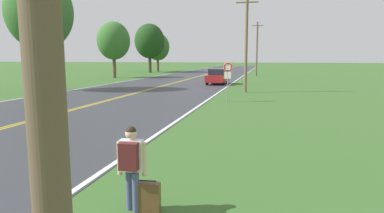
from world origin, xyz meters
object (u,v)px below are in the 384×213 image
Objects in this scene: tree_right_cluster at (39,12)px; car_red_sedan_mid_near at (217,76)px; traffic_sign at (228,72)px; tree_mid_treeline at (150,41)px; tree_left_verge at (158,47)px; suitcase at (148,198)px; hitchhiker_person at (131,161)px; tree_behind_sign at (114,41)px.

tree_right_cluster reaches higher than car_red_sedan_mid_near.
tree_mid_treeline is (-20.09, 41.13, 4.05)m from traffic_sign.
tree_left_verge is 0.79× the size of tree_right_cluster.
suitcase is 0.25× the size of traffic_sign.
tree_right_cluster is (-17.37, 20.86, 6.46)m from suitcase.
tree_left_verge is (-20.18, 46.23, 3.13)m from traffic_sign.
tree_mid_treeline is at bearing 15.14° from hitchhiker_person.
tree_left_verge is at bearing 14.01° from suitcase.
traffic_sign is at bearing -14.33° from tree_right_cluster.
tree_mid_treeline is at bearing 116.03° from traffic_sign.
suitcase is at bearing 8.14° from car_red_sedan_mid_near.
traffic_sign reaches higher than suitcase.
hitchhiker_person is 0.78m from suitcase.
traffic_sign is 0.28× the size of tree_mid_treeline.
tree_mid_treeline is 2.18× the size of car_red_sedan_mid_near.
tree_left_verge is 42.09m from tree_right_cluster.
hitchhiker_person is at bearing -50.76° from tree_right_cluster.
car_red_sedan_mid_near is (17.19, -26.27, -5.16)m from tree_mid_treeline.
traffic_sign is (-0.52, 16.55, 1.67)m from suitcase.
traffic_sign is 50.54m from tree_left_verge.
tree_behind_sign is 17.62m from tree_mid_treeline.
car_red_sedan_mid_near is (17.29, -31.36, -4.24)m from tree_left_verge.
tree_behind_sign reaches higher than tree_left_verge.
tree_right_cluster is at bearing -50.95° from car_red_sedan_mid_near.
suitcase is 27.91m from tree_right_cluster.
tree_left_verge is at bearing 113.58° from traffic_sign.
car_red_sedan_mid_near is (-3.42, 31.42, 0.55)m from suitcase.
car_red_sedan_mid_near is (-3.11, 31.45, -0.16)m from hitchhiker_person.
tree_left_verge reaches higher than car_red_sedan_mid_near.
tree_mid_treeline is at bearing 95.02° from tree_right_cluster.
tree_behind_sign is at bearing -87.14° from tree_mid_treeline.
traffic_sign is 0.33× the size of tree_behind_sign.
tree_mid_treeline is (-20.61, 57.69, 5.72)m from suitcase.
hitchhiker_person is at bearing -72.01° from tree_left_verge.
tree_behind_sign reaches higher than suitcase.
tree_right_cluster is at bearing 35.55° from suitcase.
tree_right_cluster is 18.47m from car_red_sedan_mid_near.
tree_behind_sign is 1.86× the size of car_red_sedan_mid_near.
hitchhiker_person is 61.39m from tree_mid_treeline.
traffic_sign is 45.96m from tree_mid_treeline.
tree_left_verge is 0.85× the size of tree_mid_treeline.
tree_right_cluster reaches higher than hitchhiker_person.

